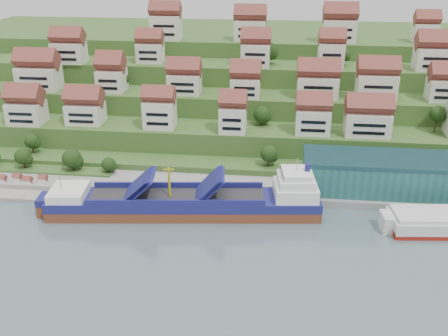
# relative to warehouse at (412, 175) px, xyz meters

# --- Properties ---
(ground) EXTENTS (300.00, 300.00, 0.00)m
(ground) POSITION_rel_warehouse_xyz_m (-52.00, -17.00, -7.20)
(ground) COLOR slate
(ground) RESTS_ON ground
(quay) EXTENTS (180.00, 14.00, 2.20)m
(quay) POSITION_rel_warehouse_xyz_m (-32.00, -2.00, -6.10)
(quay) COLOR gray
(quay) RESTS_ON ground
(pebble_beach) EXTENTS (45.00, 20.00, 1.00)m
(pebble_beach) POSITION_rel_warehouse_xyz_m (-110.00, -5.00, -6.70)
(pebble_beach) COLOR gray
(pebble_beach) RESTS_ON ground
(hillside) EXTENTS (260.00, 128.00, 31.00)m
(hillside) POSITION_rel_warehouse_xyz_m (-52.00, 86.55, 3.46)
(hillside) COLOR #2D4C1E
(hillside) RESTS_ON ground
(hillside_village) EXTENTS (157.86, 63.32, 29.44)m
(hillside_village) POSITION_rel_warehouse_xyz_m (-48.03, 41.98, 16.51)
(hillside_village) COLOR silver
(hillside_village) RESTS_ON ground
(hillside_trees) EXTENTS (142.99, 62.10, 30.21)m
(hillside_trees) POSITION_rel_warehouse_xyz_m (-66.19, 28.58, 9.88)
(hillside_trees) COLOR #203D14
(hillside_trees) RESTS_ON ground
(warehouse) EXTENTS (60.00, 15.00, 10.00)m
(warehouse) POSITION_rel_warehouse_xyz_m (0.00, 0.00, 0.00)
(warehouse) COLOR #235F5B
(warehouse) RESTS_ON quay
(flagpole) EXTENTS (1.28, 0.16, 8.00)m
(flagpole) POSITION_rel_warehouse_xyz_m (-33.89, -7.00, -0.32)
(flagpole) COLOR gray
(flagpole) RESTS_ON quay
(beach_huts) EXTENTS (14.40, 3.70, 2.20)m
(beach_huts) POSITION_rel_warehouse_xyz_m (-112.00, -6.25, -5.10)
(beach_huts) COLOR white
(beach_huts) RESTS_ON pebble_beach
(cargo_ship) EXTENTS (72.55, 18.92, 15.84)m
(cargo_ship) POSITION_rel_warehouse_xyz_m (-59.76, -15.81, -4.13)
(cargo_ship) COLOR brown
(cargo_ship) RESTS_ON ground
(second_ship) EXTENTS (28.63, 12.98, 8.05)m
(second_ship) POSITION_rel_warehouse_xyz_m (5.74, -17.18, -4.77)
(second_ship) COLOR maroon
(second_ship) RESTS_ON ground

